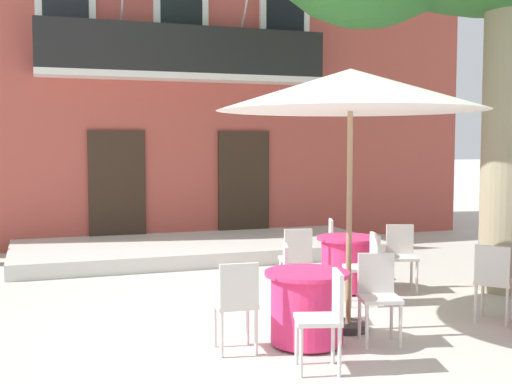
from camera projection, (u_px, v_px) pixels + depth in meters
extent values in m
plane|color=beige|center=(236.00, 303.00, 8.36)|extent=(120.00, 120.00, 0.00)
cube|color=#B24C42|center=(162.00, 69.00, 14.81)|extent=(13.00, 4.00, 7.50)
cube|color=#332319|center=(117.00, 189.00, 12.67)|extent=(1.10, 0.08, 2.30)
cube|color=#332319|center=(244.00, 187.00, 13.51)|extent=(1.10, 0.08, 2.30)
cube|color=silver|center=(65.00, 4.00, 12.11)|extent=(1.10, 0.08, 1.90)
cube|color=black|center=(66.00, 4.00, 12.08)|extent=(0.84, 0.04, 1.60)
cube|color=silver|center=(181.00, 12.00, 12.81)|extent=(1.10, 0.08, 1.90)
cube|color=black|center=(181.00, 11.00, 12.79)|extent=(0.84, 0.04, 1.60)
cube|color=silver|center=(285.00, 19.00, 13.52)|extent=(1.10, 0.08, 1.90)
cube|color=black|center=(285.00, 18.00, 13.49)|extent=(0.84, 0.04, 1.60)
cube|color=silver|center=(185.00, 77.00, 12.64)|extent=(5.60, 0.65, 0.12)
cube|color=black|center=(188.00, 49.00, 12.33)|extent=(5.60, 0.06, 0.90)
cylinder|color=#B2B2B7|center=(246.00, 6.00, 12.76)|extent=(0.04, 0.95, 1.33)
cylinder|color=#47423D|center=(62.00, 61.00, 11.91)|extent=(0.29, 0.29, 0.33)
ellipsoid|color=#2D7533|center=(61.00, 42.00, 11.88)|extent=(0.37, 0.37, 0.37)
cylinder|color=slate|center=(184.00, 67.00, 12.65)|extent=(0.34, 0.34, 0.27)
ellipsoid|color=#2D7533|center=(184.00, 50.00, 12.63)|extent=(0.45, 0.45, 0.39)
cylinder|color=#47423D|center=(294.00, 72.00, 13.40)|extent=(0.31, 0.31, 0.23)
ellipsoid|color=#2D7533|center=(294.00, 59.00, 13.38)|extent=(0.40, 0.40, 0.29)
cube|color=silver|center=(199.00, 248.00, 11.90)|extent=(6.57, 2.74, 0.25)
cylinder|color=gray|center=(510.00, 148.00, 8.91)|extent=(0.77, 0.77, 3.98)
cylinder|color=#E52D66|center=(307.00, 309.00, 6.58)|extent=(0.74, 0.74, 0.68)
cylinder|color=#E52D66|center=(307.00, 273.00, 6.56)|extent=(0.86, 0.86, 0.04)
cylinder|color=#2D2823|center=(307.00, 343.00, 6.61)|extent=(0.44, 0.44, 0.03)
cylinder|color=silver|center=(301.00, 353.00, 5.67)|extent=(0.04, 0.04, 0.45)
cylinder|color=silver|center=(297.00, 341.00, 6.01)|extent=(0.04, 0.04, 0.45)
cylinder|color=silver|center=(339.00, 352.00, 5.69)|extent=(0.04, 0.04, 0.45)
cylinder|color=silver|center=(333.00, 340.00, 6.03)|extent=(0.04, 0.04, 0.45)
cube|color=silver|center=(318.00, 320.00, 5.83)|extent=(0.49, 0.49, 0.04)
cube|color=silver|center=(338.00, 294.00, 5.82)|extent=(0.14, 0.38, 0.42)
cylinder|color=silver|center=(400.00, 327.00, 6.48)|extent=(0.04, 0.04, 0.45)
cylinder|color=silver|center=(367.00, 327.00, 6.46)|extent=(0.04, 0.04, 0.45)
cylinder|color=silver|center=(391.00, 317.00, 6.81)|extent=(0.04, 0.04, 0.45)
cylinder|color=silver|center=(360.00, 318.00, 6.80)|extent=(0.04, 0.04, 0.45)
cube|color=silver|center=(380.00, 299.00, 6.62)|extent=(0.49, 0.49, 0.04)
cube|color=silver|center=(376.00, 273.00, 6.78)|extent=(0.38, 0.14, 0.42)
cylinder|color=silver|center=(315.00, 301.00, 7.51)|extent=(0.04, 0.04, 0.45)
cylinder|color=silver|center=(318.00, 309.00, 7.17)|extent=(0.04, 0.04, 0.45)
cylinder|color=silver|center=(285.00, 301.00, 7.51)|extent=(0.04, 0.04, 0.45)
cylinder|color=silver|center=(287.00, 309.00, 7.17)|extent=(0.04, 0.04, 0.45)
cube|color=silver|center=(301.00, 284.00, 7.32)|extent=(0.51, 0.51, 0.04)
cube|color=silver|center=(285.00, 264.00, 7.31)|extent=(0.16, 0.37, 0.42)
cylinder|color=silver|center=(215.00, 325.00, 6.52)|extent=(0.04, 0.04, 0.45)
cylinder|color=silver|center=(248.00, 323.00, 6.61)|extent=(0.04, 0.04, 0.45)
cylinder|color=silver|center=(222.00, 335.00, 6.20)|extent=(0.04, 0.04, 0.45)
cylinder|color=silver|center=(256.00, 332.00, 6.28)|extent=(0.04, 0.04, 0.45)
cube|color=silver|center=(235.00, 304.00, 6.39)|extent=(0.43, 0.43, 0.04)
cube|color=silver|center=(239.00, 285.00, 6.19)|extent=(0.38, 0.07, 0.42)
cylinder|color=#E52D66|center=(348.00, 265.00, 9.00)|extent=(0.74, 0.74, 0.68)
cylinder|color=#E52D66|center=(348.00, 238.00, 8.97)|extent=(0.86, 0.86, 0.04)
cylinder|color=#2D2823|center=(348.00, 290.00, 9.02)|extent=(0.44, 0.44, 0.03)
cylinder|color=silver|center=(353.00, 263.00, 9.92)|extent=(0.04, 0.04, 0.45)
cylinder|color=silver|center=(355.00, 267.00, 9.58)|extent=(0.04, 0.04, 0.45)
cylinder|color=silver|center=(330.00, 263.00, 9.93)|extent=(0.04, 0.04, 0.45)
cylinder|color=silver|center=(332.00, 267.00, 9.59)|extent=(0.04, 0.04, 0.45)
cube|color=silver|center=(343.00, 249.00, 9.74)|extent=(0.52, 0.52, 0.04)
cube|color=silver|center=(331.00, 233.00, 9.73)|extent=(0.17, 0.37, 0.42)
cylinder|color=silver|center=(280.00, 275.00, 9.03)|extent=(0.04, 0.04, 0.45)
cylinder|color=silver|center=(304.00, 274.00, 9.08)|extent=(0.04, 0.04, 0.45)
cylinder|color=silver|center=(285.00, 280.00, 8.69)|extent=(0.04, 0.04, 0.45)
cylinder|color=silver|center=(310.00, 279.00, 8.75)|extent=(0.04, 0.04, 0.45)
cube|color=silver|center=(295.00, 259.00, 8.87)|extent=(0.46, 0.46, 0.04)
cube|color=silver|center=(298.00, 244.00, 8.67)|extent=(0.38, 0.10, 0.42)
cylinder|color=silver|center=(350.00, 290.00, 8.08)|extent=(0.04, 0.04, 0.45)
cylinder|color=silver|center=(345.00, 284.00, 8.42)|extent=(0.04, 0.04, 0.45)
cylinder|color=silver|center=(377.00, 290.00, 8.11)|extent=(0.04, 0.04, 0.45)
cylinder|color=silver|center=(370.00, 284.00, 8.44)|extent=(0.04, 0.04, 0.45)
cube|color=silver|center=(361.00, 268.00, 8.24)|extent=(0.49, 0.49, 0.04)
cube|color=silver|center=(375.00, 250.00, 8.24)|extent=(0.13, 0.38, 0.42)
cylinder|color=silver|center=(417.00, 278.00, 8.82)|extent=(0.04, 0.04, 0.45)
cylinder|color=silver|center=(392.00, 278.00, 8.83)|extent=(0.04, 0.04, 0.45)
cylinder|color=silver|center=(411.00, 273.00, 9.16)|extent=(0.04, 0.04, 0.45)
cylinder|color=silver|center=(387.00, 273.00, 9.16)|extent=(0.04, 0.04, 0.45)
cube|color=silver|center=(402.00, 258.00, 8.97)|extent=(0.51, 0.51, 0.04)
cube|color=silver|center=(400.00, 239.00, 9.13)|extent=(0.37, 0.17, 0.42)
cylinder|color=silver|center=(483.00, 298.00, 7.67)|extent=(0.04, 0.04, 0.45)
cylinder|color=silver|center=(476.00, 304.00, 7.38)|extent=(0.04, 0.04, 0.45)
cylinder|color=silver|center=(507.00, 308.00, 7.20)|extent=(0.04, 0.04, 0.45)
cube|color=silver|center=(495.00, 282.00, 7.42)|extent=(0.56, 0.56, 0.04)
cube|color=silver|center=(492.00, 264.00, 7.25)|extent=(0.27, 0.32, 0.42)
cylinder|color=#997A56|center=(349.00, 215.00, 7.03)|extent=(0.06, 0.06, 2.55)
cylinder|color=#333333|center=(348.00, 327.00, 7.13)|extent=(0.44, 0.44, 0.08)
cone|color=white|center=(351.00, 90.00, 6.93)|extent=(2.90, 2.90, 0.45)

